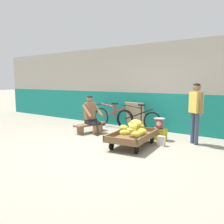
% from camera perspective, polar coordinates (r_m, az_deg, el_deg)
% --- Properties ---
extents(ground_plane, '(80.00, 80.00, 0.00)m').
position_cam_1_polar(ground_plane, '(5.55, -1.42, -9.05)').
color(ground_plane, gray).
extents(back_wall, '(16.00, 0.30, 2.78)m').
position_cam_1_polar(back_wall, '(7.71, 11.32, 5.94)').
color(back_wall, '#19847A').
rests_on(back_wall, ground).
extents(banana_cart, '(1.01, 1.53, 0.36)m').
position_cam_1_polar(banana_cart, '(5.74, 5.10, -6.01)').
color(banana_cart, brown).
rests_on(banana_cart, ground).
extents(banana_pile, '(0.95, 1.24, 0.26)m').
position_cam_1_polar(banana_pile, '(5.71, 5.45, -3.81)').
color(banana_pile, gold).
rests_on(banana_pile, banana_cart).
extents(low_bench, '(0.45, 1.13, 0.27)m').
position_cam_1_polar(low_bench, '(7.36, -5.38, -3.35)').
color(low_bench, brown).
rests_on(low_bench, ground).
extents(vendor_seated, '(0.73, 0.59, 1.14)m').
position_cam_1_polar(vendor_seated, '(7.23, -5.05, -0.59)').
color(vendor_seated, brown).
rests_on(vendor_seated, ground).
extents(plastic_crate, '(0.36, 0.28, 0.30)m').
position_cam_1_polar(plastic_crate, '(6.52, 11.40, -5.33)').
color(plastic_crate, gold).
rests_on(plastic_crate, ground).
extents(weighing_scale, '(0.30, 0.30, 0.29)m').
position_cam_1_polar(weighing_scale, '(6.45, 11.47, -2.71)').
color(weighing_scale, '#28282D').
rests_on(weighing_scale, plastic_crate).
extents(bicycle_near_left, '(1.66, 0.48, 0.86)m').
position_cam_1_polar(bicycle_near_left, '(8.07, 0.09, -1.26)').
color(bicycle_near_left, black).
rests_on(bicycle_near_left, ground).
extents(bicycle_far_left, '(1.66, 0.48, 0.86)m').
position_cam_1_polar(bicycle_far_left, '(7.66, 6.43, -1.78)').
color(bicycle_far_left, black).
rests_on(bicycle_far_left, ground).
extents(sign_board, '(0.70, 0.21, 0.89)m').
position_cam_1_polar(sign_board, '(7.95, 5.69, -0.79)').
color(sign_board, '#C6B289').
rests_on(sign_board, ground).
extents(customer_adult, '(0.40, 0.36, 1.53)m').
position_cam_1_polar(customer_adult, '(6.18, 19.74, 1.23)').
color(customer_adult, '#38425B').
rests_on(customer_adult, ground).
extents(shopping_bag, '(0.18, 0.12, 0.24)m').
position_cam_1_polar(shopping_bag, '(5.93, 11.89, -6.90)').
color(shopping_bag, silver).
rests_on(shopping_bag, ground).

